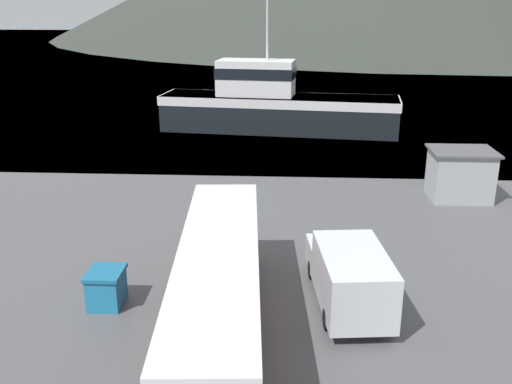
# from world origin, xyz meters

# --- Properties ---
(water_surface) EXTENTS (240.00, 240.00, 0.00)m
(water_surface) POSITION_xyz_m (0.00, 145.09, 0.00)
(water_surface) COLOR slate
(water_surface) RESTS_ON ground
(tour_bus) EXTENTS (3.25, 12.60, 3.21)m
(tour_bus) POSITION_xyz_m (-0.29, 7.33, 1.81)
(tour_bus) COLOR red
(tour_bus) RESTS_ON ground
(delivery_van) EXTENTS (2.79, 6.04, 2.26)m
(delivery_van) POSITION_xyz_m (3.96, 9.81, 1.21)
(delivery_van) COLOR silver
(delivery_van) RESTS_ON ground
(fishing_boat) EXTENTS (19.60, 6.60, 12.25)m
(fishing_boat) POSITION_xyz_m (0.63, 38.03, 2.18)
(fishing_boat) COLOR black
(fishing_boat) RESTS_ON water_surface
(storage_bin) EXTENTS (1.23, 1.44, 1.31)m
(storage_bin) POSITION_xyz_m (-4.54, 9.34, 0.67)
(storage_bin) COLOR teal
(storage_bin) RESTS_ON ground
(dock_kiosk) EXTENTS (3.39, 2.78, 2.71)m
(dock_kiosk) POSITION_xyz_m (11.06, 21.71, 1.37)
(dock_kiosk) COLOR #93999E
(dock_kiosk) RESTS_ON ground
(small_boat) EXTENTS (5.62, 6.95, 1.06)m
(small_boat) POSITION_xyz_m (-6.09, 49.98, 0.53)
(small_boat) COLOR #19234C
(small_boat) RESTS_ON water_surface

